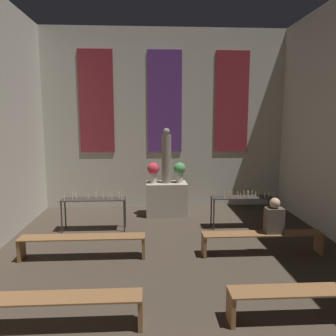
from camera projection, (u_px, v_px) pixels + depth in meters
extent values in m
cube|color=beige|center=(165.00, 120.00, 10.14)|extent=(7.64, 0.12, 5.47)
cube|color=maroon|center=(96.00, 102.00, 9.87)|extent=(1.04, 0.03, 3.06)
cube|color=#60337F|center=(165.00, 102.00, 9.98)|extent=(1.04, 0.03, 3.06)
cube|color=maroon|center=(232.00, 102.00, 10.10)|extent=(1.04, 0.03, 3.06)
cube|color=#ADA38E|center=(166.00, 199.00, 9.47)|extent=(1.16, 0.71, 0.95)
cylinder|color=gray|center=(166.00, 159.00, 9.30)|extent=(0.27, 0.27, 1.37)
sphere|color=gray|center=(166.00, 131.00, 9.19)|extent=(0.19, 0.19, 0.19)
cylinder|color=beige|center=(153.00, 178.00, 9.36)|extent=(0.19, 0.19, 0.29)
sphere|color=#DB3342|center=(153.00, 169.00, 9.32)|extent=(0.34, 0.34, 0.34)
cylinder|color=beige|center=(179.00, 178.00, 9.40)|extent=(0.19, 0.19, 0.29)
sphere|color=#4C9351|center=(180.00, 168.00, 9.36)|extent=(0.34, 0.34, 0.34)
cube|color=#332D28|center=(94.00, 199.00, 8.12)|extent=(1.57, 0.41, 0.02)
cylinder|color=#332D28|center=(62.00, 217.00, 7.96)|extent=(0.04, 0.04, 0.78)
cylinder|color=#332D28|center=(124.00, 216.00, 8.04)|extent=(0.04, 0.04, 0.78)
cylinder|color=#332D28|center=(65.00, 213.00, 8.31)|extent=(0.04, 0.04, 0.78)
cylinder|color=#332D28|center=(125.00, 212.00, 8.39)|extent=(0.04, 0.04, 0.78)
cylinder|color=silver|center=(87.00, 197.00, 8.01)|extent=(0.02, 0.02, 0.12)
sphere|color=#F9CC4C|center=(87.00, 194.00, 8.00)|extent=(0.02, 0.02, 0.02)
cylinder|color=silver|center=(103.00, 195.00, 8.13)|extent=(0.02, 0.02, 0.16)
sphere|color=#F9CC4C|center=(103.00, 192.00, 8.11)|extent=(0.02, 0.02, 0.02)
cylinder|color=silver|center=(72.00, 195.00, 8.11)|extent=(0.02, 0.02, 0.17)
sphere|color=#F9CC4C|center=(72.00, 192.00, 8.09)|extent=(0.02, 0.02, 0.02)
cylinder|color=silver|center=(96.00, 195.00, 8.23)|extent=(0.02, 0.02, 0.13)
sphere|color=#F9CC4C|center=(96.00, 192.00, 8.22)|extent=(0.02, 0.02, 0.02)
cylinder|color=silver|center=(89.00, 197.00, 8.11)|extent=(0.02, 0.02, 0.10)
sphere|color=#F9CC4C|center=(88.00, 194.00, 8.10)|extent=(0.02, 0.02, 0.02)
cylinder|color=silver|center=(112.00, 198.00, 7.97)|extent=(0.02, 0.02, 0.11)
sphere|color=#F9CC4C|center=(112.00, 195.00, 7.96)|extent=(0.02, 0.02, 0.02)
cylinder|color=silver|center=(110.00, 194.00, 8.29)|extent=(0.02, 0.02, 0.14)
sphere|color=#F9CC4C|center=(110.00, 191.00, 8.28)|extent=(0.02, 0.02, 0.02)
cylinder|color=silver|center=(123.00, 195.00, 8.17)|extent=(0.02, 0.02, 0.15)
sphere|color=#F9CC4C|center=(123.00, 192.00, 8.15)|extent=(0.02, 0.02, 0.02)
cylinder|color=silver|center=(118.00, 195.00, 8.23)|extent=(0.02, 0.02, 0.12)
sphere|color=#F9CC4C|center=(118.00, 193.00, 8.22)|extent=(0.02, 0.02, 0.02)
cylinder|color=silver|center=(121.00, 197.00, 8.03)|extent=(0.02, 0.02, 0.11)
sphere|color=#F9CC4C|center=(121.00, 195.00, 8.02)|extent=(0.02, 0.02, 0.02)
cylinder|color=silver|center=(108.00, 196.00, 8.01)|extent=(0.02, 0.02, 0.18)
sphere|color=#F9CC4C|center=(108.00, 192.00, 8.00)|extent=(0.02, 0.02, 0.02)
cylinder|color=silver|center=(64.00, 198.00, 7.95)|extent=(0.02, 0.02, 0.11)
sphere|color=#F9CC4C|center=(64.00, 195.00, 7.94)|extent=(0.02, 0.02, 0.02)
cylinder|color=silver|center=(76.00, 197.00, 8.11)|extent=(0.02, 0.02, 0.11)
sphere|color=#F9CC4C|center=(76.00, 194.00, 8.10)|extent=(0.02, 0.02, 0.02)
cylinder|color=silver|center=(95.00, 195.00, 8.23)|extent=(0.02, 0.02, 0.11)
sphere|color=#F9CC4C|center=(95.00, 193.00, 8.22)|extent=(0.02, 0.02, 0.02)
cylinder|color=silver|center=(119.00, 196.00, 8.04)|extent=(0.02, 0.02, 0.17)
sphere|color=#F9CC4C|center=(119.00, 192.00, 8.03)|extent=(0.02, 0.02, 0.02)
cylinder|color=silver|center=(76.00, 195.00, 8.24)|extent=(0.02, 0.02, 0.10)
sphere|color=#F9CC4C|center=(76.00, 193.00, 8.23)|extent=(0.02, 0.02, 0.02)
cube|color=#332D28|center=(242.00, 197.00, 8.32)|extent=(1.57, 0.41, 0.02)
cylinder|color=#332D28|center=(214.00, 215.00, 8.16)|extent=(0.04, 0.04, 0.78)
cylinder|color=#332D28|center=(273.00, 214.00, 8.25)|extent=(0.04, 0.04, 0.78)
cylinder|color=#332D28|center=(211.00, 211.00, 8.51)|extent=(0.04, 0.04, 0.78)
cylinder|color=#332D28|center=(268.00, 210.00, 8.60)|extent=(0.04, 0.04, 0.78)
cylinder|color=silver|center=(238.00, 195.00, 8.17)|extent=(0.02, 0.02, 0.15)
sphere|color=#F9CC4C|center=(238.00, 192.00, 8.16)|extent=(0.02, 0.02, 0.02)
cylinder|color=silver|center=(252.00, 194.00, 8.40)|extent=(0.02, 0.02, 0.13)
sphere|color=#F9CC4C|center=(252.00, 191.00, 8.39)|extent=(0.02, 0.02, 0.02)
cylinder|color=silver|center=(244.00, 194.00, 8.40)|extent=(0.02, 0.02, 0.12)
sphere|color=#F9CC4C|center=(244.00, 191.00, 8.39)|extent=(0.02, 0.02, 0.02)
cylinder|color=silver|center=(230.00, 194.00, 8.47)|extent=(0.02, 0.02, 0.10)
sphere|color=#F9CC4C|center=(230.00, 191.00, 8.46)|extent=(0.02, 0.02, 0.02)
cylinder|color=silver|center=(248.00, 195.00, 8.18)|extent=(0.02, 0.02, 0.15)
sphere|color=#F9CC4C|center=(248.00, 192.00, 8.17)|extent=(0.02, 0.02, 0.02)
cylinder|color=silver|center=(248.00, 194.00, 8.41)|extent=(0.02, 0.02, 0.12)
sphere|color=#F9CC4C|center=(248.00, 191.00, 8.40)|extent=(0.02, 0.02, 0.02)
cylinder|color=silver|center=(273.00, 195.00, 8.20)|extent=(0.02, 0.02, 0.15)
sphere|color=#F9CC4C|center=(274.00, 191.00, 8.19)|extent=(0.02, 0.02, 0.02)
cylinder|color=silver|center=(232.00, 195.00, 8.23)|extent=(0.02, 0.02, 0.15)
sphere|color=#F9CC4C|center=(232.00, 191.00, 8.22)|extent=(0.02, 0.02, 0.02)
cylinder|color=silver|center=(256.00, 194.00, 8.34)|extent=(0.02, 0.02, 0.13)
sphere|color=#F9CC4C|center=(256.00, 191.00, 8.33)|extent=(0.02, 0.02, 0.02)
cylinder|color=silver|center=(215.00, 194.00, 8.41)|extent=(0.02, 0.02, 0.09)
sphere|color=#F9CC4C|center=(216.00, 192.00, 8.40)|extent=(0.02, 0.02, 0.02)
cylinder|color=silver|center=(240.00, 196.00, 8.17)|extent=(0.02, 0.02, 0.10)
sphere|color=#F9CC4C|center=(240.00, 194.00, 8.16)|extent=(0.02, 0.02, 0.02)
cylinder|color=silver|center=(265.00, 196.00, 8.18)|extent=(0.02, 0.02, 0.13)
sphere|color=#F9CC4C|center=(265.00, 193.00, 8.17)|extent=(0.02, 0.02, 0.02)
cylinder|color=silver|center=(259.00, 194.00, 8.38)|extent=(0.02, 0.02, 0.10)
sphere|color=#F9CC4C|center=(259.00, 192.00, 8.37)|extent=(0.02, 0.02, 0.02)
cylinder|color=silver|center=(268.00, 195.00, 8.33)|extent=(0.02, 0.02, 0.10)
sphere|color=#F9CC4C|center=(269.00, 192.00, 8.32)|extent=(0.02, 0.02, 0.02)
cylinder|color=silver|center=(270.00, 194.00, 8.45)|extent=(0.02, 0.02, 0.09)
sphere|color=#F9CC4C|center=(270.00, 192.00, 8.44)|extent=(0.02, 0.02, 0.02)
cylinder|color=silver|center=(224.00, 194.00, 8.19)|extent=(0.02, 0.02, 0.18)
sphere|color=#F9CC4C|center=(224.00, 190.00, 8.17)|extent=(0.02, 0.02, 0.02)
cube|color=brown|center=(48.00, 298.00, 4.28)|extent=(2.47, 0.36, 0.03)
cube|color=brown|center=(140.00, 311.00, 4.38)|extent=(0.06, 0.32, 0.43)
cube|color=brown|center=(318.00, 290.00, 4.48)|extent=(2.47, 0.36, 0.03)
cube|color=brown|center=(231.00, 308.00, 4.45)|extent=(0.06, 0.32, 0.43)
cube|color=brown|center=(83.00, 237.00, 6.49)|extent=(2.47, 0.36, 0.03)
cube|color=brown|center=(21.00, 249.00, 6.46)|extent=(0.06, 0.32, 0.43)
cube|color=brown|center=(143.00, 247.00, 6.59)|extent=(0.06, 0.32, 0.43)
cube|color=brown|center=(262.00, 234.00, 6.69)|extent=(2.47, 0.36, 0.03)
cube|color=brown|center=(204.00, 245.00, 6.66)|extent=(0.06, 0.32, 0.43)
cube|color=brown|center=(319.00, 243.00, 6.79)|extent=(0.06, 0.32, 0.43)
cube|color=#4C4238|center=(274.00, 220.00, 6.66)|extent=(0.36, 0.24, 0.52)
sphere|color=tan|center=(275.00, 203.00, 6.61)|extent=(0.21, 0.21, 0.21)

